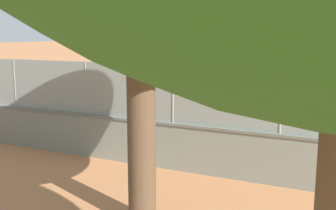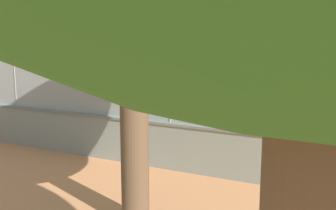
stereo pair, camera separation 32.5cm
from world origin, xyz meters
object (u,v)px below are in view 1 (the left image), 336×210
player_baseline_waiting (260,113)px  player_crossing_court (246,96)px  player_near_wall_returning (137,115)px  sports_ball (212,144)px  spare_ball_by_wall (128,146)px

player_baseline_waiting → player_crossing_court: size_ratio=1.01×
player_baseline_waiting → player_near_wall_returning: (4.59, 2.07, -0.14)m
player_baseline_waiting → sports_ball: (1.25, 2.08, -0.95)m
player_near_wall_returning → spare_ball_by_wall: player_near_wall_returning is taller
player_near_wall_returning → sports_ball: size_ratio=19.81×
player_baseline_waiting → player_crossing_court: 4.76m
player_baseline_waiting → sports_ball: bearing=59.0°
player_baseline_waiting → spare_ball_by_wall: bearing=43.7°
player_near_wall_returning → player_crossing_court: size_ratio=0.88×
player_near_wall_returning → sports_ball: bearing=179.8°
player_crossing_court → sports_ball: size_ratio=22.46×
player_near_wall_returning → spare_ball_by_wall: bearing=109.7°
player_crossing_court → spare_ball_by_wall: size_ratio=20.85×
spare_ball_by_wall → player_baseline_waiting: bearing=-136.3°
player_crossing_court → player_baseline_waiting: bearing=113.5°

